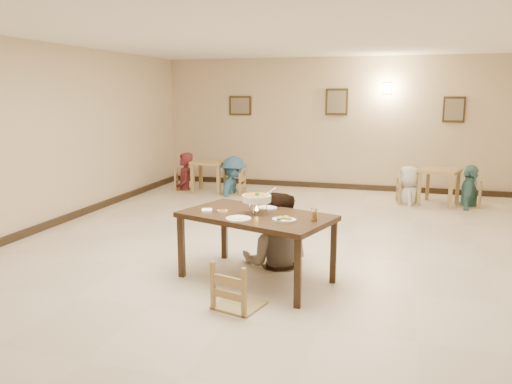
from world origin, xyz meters
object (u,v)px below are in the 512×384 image
(bg_diner_a, at_px, (184,153))
(bg_chair_rr, at_px, (470,183))
(drink_glass, at_px, (314,215))
(bg_diner_c, at_px, (410,166))
(main_table, at_px, (256,221))
(bg_table_left, at_px, (209,167))
(chair_far, at_px, (275,228))
(bg_table_right, at_px, (439,176))
(bg_diner_d, at_px, (472,165))
(chair_near, at_px, (239,262))
(bg_diner_b, at_px, (233,156))
(main_diner, at_px, (277,192))
(bg_chair_lr, at_px, (234,173))
(curry_warmer, at_px, (257,199))
(bg_chair_rl, at_px, (409,181))
(bg_chair_ll, at_px, (185,171))

(bg_diner_a, bearing_deg, bg_chair_rr, 63.76)
(drink_glass, bearing_deg, bg_diner_c, 77.89)
(main_table, height_order, bg_table_left, main_table)
(chair_far, height_order, bg_diner_c, bg_diner_c)
(main_table, height_order, bg_diner_c, bg_diner_c)
(bg_table_right, relative_size, bg_diner_d, 0.55)
(bg_diner_a, bearing_deg, bg_diner_d, 63.76)
(chair_near, bearing_deg, chair_far, -75.50)
(chair_far, relative_size, bg_diner_c, 0.60)
(main_table, xyz_separation_m, bg_diner_b, (-1.92, 4.83, 0.11))
(main_diner, relative_size, bg_chair_lr, 2.00)
(bg_table_left, relative_size, bg_chair_lr, 0.81)
(bg_diner_a, bearing_deg, curry_warmer, 5.77)
(main_diner, relative_size, bg_diner_d, 1.16)
(curry_warmer, bearing_deg, bg_table_right, 64.63)
(bg_table_right, xyz_separation_m, bg_diner_a, (-5.48, -0.07, 0.29))
(drink_glass, relative_size, bg_diner_b, 0.08)
(chair_near, relative_size, bg_diner_d, 0.59)
(chair_near, bearing_deg, drink_glass, -119.97)
(drink_glass, xyz_separation_m, bg_diner_c, (1.08, 5.03, -0.11))
(bg_chair_rr, bearing_deg, main_diner, -22.33)
(chair_far, xyz_separation_m, bg_chair_rr, (2.88, 4.27, 0.00))
(main_table, xyz_separation_m, bg_chair_lr, (-1.92, 4.83, -0.25))
(bg_chair_lr, relative_size, bg_diner_d, 0.58)
(main_diner, bearing_deg, main_table, 75.70)
(main_table, xyz_separation_m, bg_chair_rl, (1.78, 4.91, -0.27))
(bg_table_left, height_order, bg_table_right, bg_table_right)
(bg_table_right, bearing_deg, bg_chair_rr, -1.36)
(bg_table_right, bearing_deg, main_diner, -117.39)
(bg_diner_a, bearing_deg, bg_diner_b, 59.09)
(chair_near, distance_m, bg_diner_b, 5.96)
(bg_chair_ll, xyz_separation_m, bg_chair_rl, (4.91, 0.00, -0.00))
(chair_near, bearing_deg, bg_chair_rl, -92.39)
(bg_chair_ll, distance_m, bg_diner_d, 6.06)
(bg_chair_ll, distance_m, bg_chair_rl, 4.91)
(drink_glass, bearing_deg, bg_chair_rl, 77.89)
(bg_diner_b, relative_size, bg_diner_c, 1.10)
(chair_near, bearing_deg, bg_table_left, -51.17)
(bg_chair_ll, relative_size, bg_chair_rl, 1.00)
(main_table, relative_size, chair_near, 2.01)
(bg_chair_rl, bearing_deg, bg_chair_lr, 82.51)
(chair_far, bearing_deg, bg_chair_ll, 122.59)
(drink_glass, relative_size, bg_chair_rl, 0.15)
(chair_far, xyz_separation_m, bg_table_left, (-2.57, 4.20, 0.12))
(chair_near, xyz_separation_m, curry_warmer, (-0.05, 0.81, 0.50))
(main_table, distance_m, main_diner, 0.67)
(drink_glass, height_order, bg_table_left, drink_glass)
(bg_chair_ll, height_order, bg_chair_rr, bg_chair_ll)
(bg_chair_rr, bearing_deg, bg_table_left, -78.55)
(bg_chair_ll, bearing_deg, chair_near, -168.19)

